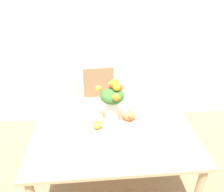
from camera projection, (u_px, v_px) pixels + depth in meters
ground_plane at (113, 182)px, 2.30m from camera, size 12.00×12.00×0.00m
wall_back at (104, 26)px, 2.75m from camera, size 8.00×0.06×2.70m
dining_table at (113, 134)px, 1.98m from camera, size 1.39×1.10×0.73m
flower_vase at (112, 101)px, 1.91m from camera, size 0.25×0.26×0.42m
pumpkin at (97, 125)px, 1.91m from camera, size 0.09×0.09×0.08m
turkey_figurine at (129, 115)px, 2.03m from camera, size 0.12×0.16×0.10m
dining_chair_near_window at (100, 102)px, 2.85m from camera, size 0.45×0.45×0.88m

